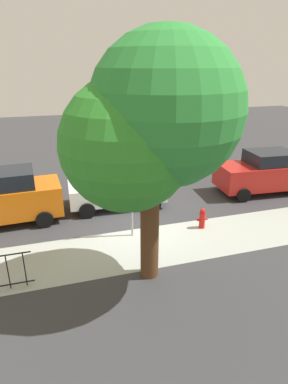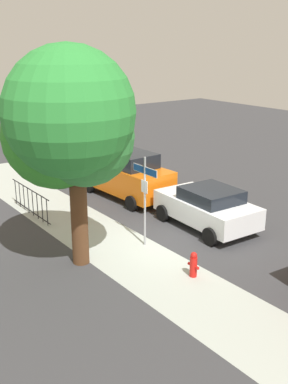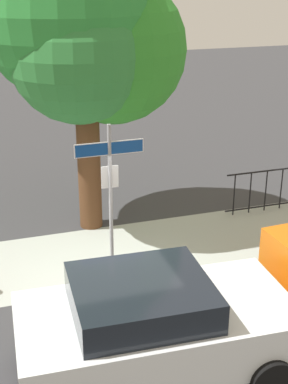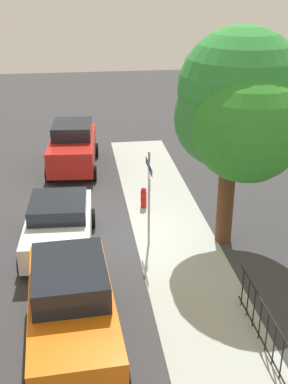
# 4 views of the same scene
# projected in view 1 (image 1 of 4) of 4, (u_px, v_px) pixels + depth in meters

# --- Properties ---
(ground_plane) EXTENTS (60.00, 60.00, 0.00)m
(ground_plane) POSITION_uv_depth(u_px,v_px,m) (140.00, 228.00, 12.27)
(ground_plane) COLOR #38383A
(sidewalk_strip) EXTENTS (24.00, 2.60, 0.00)m
(sidewalk_strip) POSITION_uv_depth(u_px,v_px,m) (92.00, 255.00, 10.58)
(sidewalk_strip) COLOR #A7AEA4
(sidewalk_strip) RESTS_ON ground_plane
(street_sign) EXTENTS (1.27, 0.07, 3.07)m
(street_sign) POSITION_uv_depth(u_px,v_px,m) (132.00, 182.00, 11.05)
(street_sign) COLOR #9EA0A5
(street_sign) RESTS_ON ground_plane
(shade_tree) EXTENTS (4.43, 3.82, 6.62)m
(shade_tree) POSITION_uv_depth(u_px,v_px,m) (151.00, 128.00, 7.87)
(shade_tree) COLOR #55351E
(shade_tree) RESTS_ON ground_plane
(car_red) EXTENTS (4.48, 2.36, 1.98)m
(car_red) POSITION_uv_depth(u_px,v_px,m) (265.00, 172.00, 15.41)
(car_red) COLOR red
(car_red) RESTS_ON ground_plane
(car_white) EXTENTS (4.10, 2.33, 1.55)m
(car_white) POSITION_uv_depth(u_px,v_px,m) (118.00, 188.00, 14.01)
(car_white) COLOR white
(car_white) RESTS_ON ground_plane
(fire_hydrant) EXTENTS (0.42, 0.22, 0.78)m
(fire_hydrant) POSITION_uv_depth(u_px,v_px,m) (202.00, 218.00, 12.21)
(fire_hydrant) COLOR red
(fire_hydrant) RESTS_ON ground_plane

